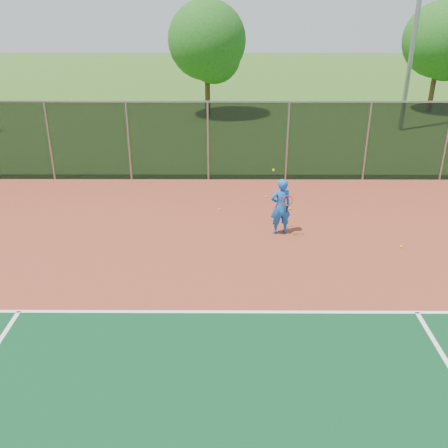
% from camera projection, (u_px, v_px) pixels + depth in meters
% --- Properties ---
extents(ground, '(120.00, 120.00, 0.00)m').
position_uv_depth(ground, '(361.00, 415.00, 8.53)').
color(ground, '#2B5317').
rests_on(ground, ground).
extents(court_apron, '(30.00, 20.00, 0.02)m').
position_uv_depth(court_apron, '(337.00, 341.00, 10.35)').
color(court_apron, brown).
rests_on(court_apron, ground).
extents(fence_back, '(30.00, 0.06, 3.03)m').
position_uv_depth(fence_back, '(287.00, 141.00, 18.79)').
color(fence_back, black).
rests_on(fence_back, court_apron).
extents(tennis_player, '(0.70, 0.68, 1.99)m').
position_uv_depth(tennis_player, '(281.00, 206.00, 14.69)').
color(tennis_player, blue).
rests_on(tennis_player, court_apron).
extents(practice_ball_0, '(0.07, 0.07, 0.07)m').
position_uv_depth(practice_ball_0, '(401.00, 247.00, 14.14)').
color(practice_ball_0, '#CFD218').
rests_on(practice_ball_0, court_apron).
extents(practice_ball_2, '(0.07, 0.07, 0.07)m').
position_uv_depth(practice_ball_2, '(290.00, 208.00, 16.68)').
color(practice_ball_2, '#CFD218').
rests_on(practice_ball_2, court_apron).
extents(practice_ball_3, '(0.07, 0.07, 0.07)m').
position_uv_depth(practice_ball_3, '(220.00, 209.00, 16.60)').
color(practice_ball_3, '#CFD218').
rests_on(practice_ball_3, court_apron).
extents(practice_ball_4, '(0.07, 0.07, 0.07)m').
position_uv_depth(practice_ball_4, '(266.00, 197.00, 17.66)').
color(practice_ball_4, '#CFD218').
rests_on(practice_ball_4, court_apron).
extents(tree_back_left, '(4.41, 4.41, 6.48)m').
position_uv_depth(tree_back_left, '(209.00, 44.00, 28.03)').
color(tree_back_left, '#3B2615').
rests_on(tree_back_left, ground).
extents(tree_back_mid, '(4.35, 4.35, 6.40)m').
position_uv_depth(tree_back_mid, '(442.00, 43.00, 29.15)').
color(tree_back_mid, '#3B2615').
rests_on(tree_back_mid, ground).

